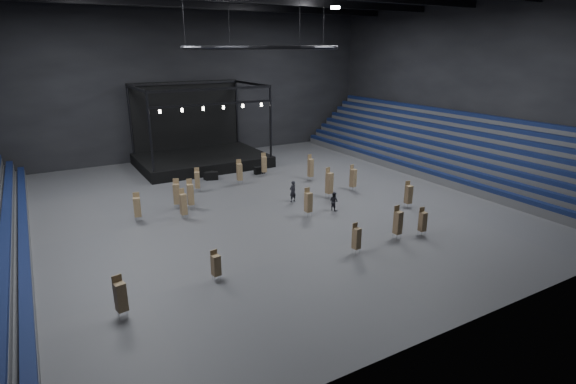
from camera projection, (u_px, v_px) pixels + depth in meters
floor at (263, 204)px, 39.21m from camera, size 50.00×50.00×0.00m
wall_back at (182, 83)px, 53.77m from camera, size 50.00×0.20×18.00m
wall_front at (482, 146)px, 19.14m from camera, size 50.00×0.20×18.00m
wall_right at (468, 87)px, 48.36m from camera, size 0.20×42.00×18.00m
bleachers_right at (447, 155)px, 49.60m from camera, size 7.20×40.00×6.40m
stage at (199, 152)px, 52.15m from camera, size 14.00×10.00×9.20m
truss_ring at (260, 48)px, 35.23m from camera, size 12.30×12.30×5.15m
flight_case_left at (209, 176)px, 46.39m from camera, size 1.27×0.89×0.77m
flight_case_mid at (212, 176)px, 46.19m from camera, size 1.36×0.93×0.83m
flight_case_right at (260, 170)px, 48.41m from camera, size 1.15×0.57×0.76m
chair_stack_0 at (353, 177)px, 42.40m from camera, size 0.59×0.59×2.52m
chair_stack_1 at (197, 180)px, 42.08m from camera, size 0.60×0.60×2.32m
chair_stack_2 at (356, 238)px, 29.37m from camera, size 0.51×0.51×2.14m
chair_stack_3 at (216, 265)px, 25.93m from camera, size 0.52×0.52×1.91m
chair_stack_4 at (408, 194)px, 37.84m from camera, size 0.53×0.53×2.34m
chair_stack_5 at (239, 172)px, 44.43m from camera, size 0.59×0.59×2.50m
chair_stack_6 at (183, 204)px, 35.34m from camera, size 0.50×0.50×2.50m
chair_stack_7 at (310, 167)px, 45.78m from camera, size 0.50×0.50×2.68m
chair_stack_8 at (423, 221)px, 32.23m from camera, size 0.48×0.48×2.13m
chair_stack_9 at (177, 193)px, 37.66m from camera, size 0.66×0.66×2.58m
chair_stack_10 at (398, 222)px, 31.62m from camera, size 0.52×0.52×2.47m
chair_stack_11 at (120, 296)px, 22.29m from camera, size 0.61×0.61×2.31m
chair_stack_12 at (308, 202)px, 35.87m from camera, size 0.53×0.53×2.39m
chair_stack_13 at (264, 164)px, 47.45m from camera, size 0.62×0.62×2.45m
chair_stack_14 at (137, 206)px, 34.84m from camera, size 0.62×0.62×2.33m
chair_stack_15 at (190, 194)px, 37.52m from camera, size 0.53×0.53×2.60m
chair_stack_16 at (329, 182)px, 40.30m from camera, size 0.64×0.64×2.81m
man_center at (293, 191)px, 39.42m from camera, size 0.78×0.60×1.91m
crew_member at (334, 201)px, 37.37m from camera, size 0.76×0.89×1.59m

